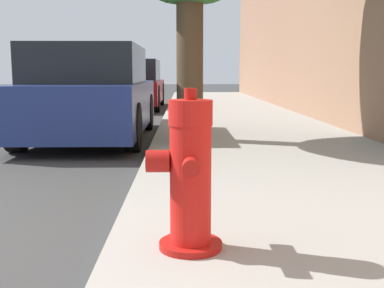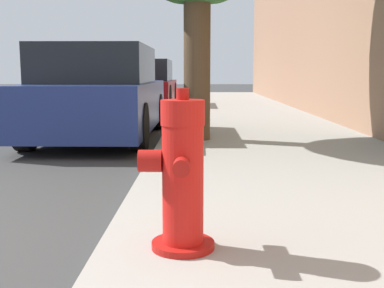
# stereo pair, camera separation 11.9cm
# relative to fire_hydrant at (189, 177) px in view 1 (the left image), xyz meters

# --- Properties ---
(fire_hydrant) EXTENTS (0.39, 0.41, 0.83)m
(fire_hydrant) POSITION_rel_fire_hydrant_xyz_m (0.00, 0.00, 0.00)
(fire_hydrant) COLOR #A91511
(fire_hydrant) RESTS_ON sidewalk_slab
(parked_car_near) EXTENTS (1.71, 3.97, 1.43)m
(parked_car_near) POSITION_rel_fire_hydrant_xyz_m (-1.45, 5.03, 0.18)
(parked_car_near) COLOR navy
(parked_car_near) RESTS_ON ground_plane
(parked_car_mid) EXTENTS (1.86, 4.24, 1.38)m
(parked_car_mid) POSITION_rel_fire_hydrant_xyz_m (-1.58, 11.41, 0.17)
(parked_car_mid) COLOR maroon
(parked_car_mid) RESTS_ON ground_plane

